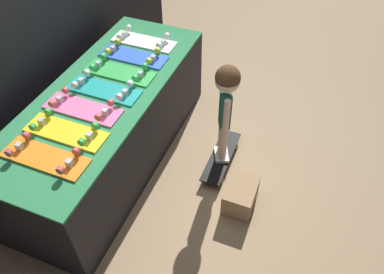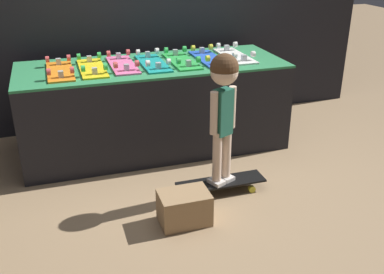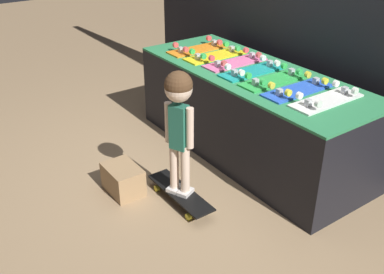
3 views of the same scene
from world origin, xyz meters
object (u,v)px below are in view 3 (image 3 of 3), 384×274
object	(u,v)px
skateboard_green_on_rack	(274,79)
skateboard_pink_on_rack	(235,62)
skateboard_white_on_rack	(327,99)
storage_box	(123,179)
skateboard_teal_on_rack	(252,70)
skateboard_on_floor	(180,193)
skateboard_orange_on_rack	(198,48)
skateboard_blue_on_rack	(298,89)
child	(179,111)
skateboard_yellow_on_rack	(215,55)

from	to	relation	value
skateboard_green_on_rack	skateboard_pink_on_rack	bearing A→B (deg)	176.88
skateboard_white_on_rack	storage_box	world-z (taller)	skateboard_white_on_rack
skateboard_teal_on_rack	skateboard_on_floor	bearing A→B (deg)	-73.35
skateboard_orange_on_rack	skateboard_blue_on_rack	distance (m)	1.28
skateboard_pink_on_rack	child	distance (m)	1.10
skateboard_pink_on_rack	skateboard_blue_on_rack	bearing A→B (deg)	-1.77
skateboard_white_on_rack	storage_box	xyz separation A→B (m)	(-0.87, -1.26, -0.68)
skateboard_blue_on_rack	skateboard_teal_on_rack	bearing A→B (deg)	-179.68
skateboard_yellow_on_rack	skateboard_on_floor	world-z (taller)	skateboard_yellow_on_rack
skateboard_white_on_rack	skateboard_yellow_on_rack	bearing A→B (deg)	-178.69
skateboard_yellow_on_rack	child	size ratio (longest dim) A/B	0.62
skateboard_pink_on_rack	storage_box	world-z (taller)	skateboard_pink_on_rack
skateboard_orange_on_rack	skateboard_white_on_rack	world-z (taller)	same
skateboard_teal_on_rack	skateboard_green_on_rack	world-z (taller)	same
skateboard_teal_on_rack	skateboard_green_on_rack	xyz separation A→B (m)	(0.26, -0.00, 0.00)
skateboard_green_on_rack	child	distance (m)	0.94
skateboard_pink_on_rack	skateboard_blue_on_rack	world-z (taller)	same
skateboard_white_on_rack	skateboard_blue_on_rack	bearing A→B (deg)	-174.36
skateboard_pink_on_rack	skateboard_on_floor	bearing A→B (deg)	-60.90
skateboard_white_on_rack	storage_box	size ratio (longest dim) A/B	1.80
skateboard_white_on_rack	skateboard_teal_on_rack	bearing A→B (deg)	-177.91
skateboard_pink_on_rack	skateboard_green_on_rack	world-z (taller)	same
skateboard_pink_on_rack	skateboard_orange_on_rack	bearing A→B (deg)	-175.44
skateboard_yellow_on_rack	skateboard_pink_on_rack	size ratio (longest dim) A/B	1.00
child	skateboard_green_on_rack	bearing A→B (deg)	67.57
skateboard_white_on_rack	child	bearing A→B (deg)	-116.84
skateboard_on_floor	skateboard_blue_on_rack	bearing A→B (deg)	76.13
skateboard_on_floor	storage_box	distance (m)	0.48
skateboard_teal_on_rack	storage_box	xyz separation A→B (m)	(-0.10, -1.23, -0.68)
skateboard_teal_on_rack	storage_box	distance (m)	1.41
skateboard_teal_on_rack	skateboard_yellow_on_rack	bearing A→B (deg)	-179.86
child	skateboard_yellow_on_rack	bearing A→B (deg)	106.36
skateboard_yellow_on_rack	skateboard_on_floor	xyz separation A→B (m)	(0.79, -0.94, -0.72)
skateboard_on_floor	skateboard_teal_on_rack	bearing A→B (deg)	106.65
skateboard_yellow_on_rack	skateboard_white_on_rack	world-z (taller)	same
skateboard_green_on_rack	skateboard_blue_on_rack	xyz separation A→B (m)	(0.26, 0.00, 0.00)
skateboard_pink_on_rack	storage_box	size ratio (longest dim) A/B	1.80
skateboard_pink_on_rack	skateboard_white_on_rack	size ratio (longest dim) A/B	1.00
skateboard_pink_on_rack	skateboard_teal_on_rack	distance (m)	0.26
skateboard_yellow_on_rack	storage_box	bearing A→B (deg)	-71.31
skateboard_pink_on_rack	child	xyz separation A→B (m)	(0.54, -0.96, -0.02)
skateboard_orange_on_rack	skateboard_green_on_rack	xyz separation A→B (m)	(1.03, 0.01, 0.00)
skateboard_blue_on_rack	skateboard_white_on_rack	distance (m)	0.26
skateboard_yellow_on_rack	skateboard_teal_on_rack	xyz separation A→B (m)	(0.51, 0.00, 0.00)
skateboard_on_floor	skateboard_yellow_on_rack	bearing A→B (deg)	130.26
skateboard_orange_on_rack	skateboard_green_on_rack	bearing A→B (deg)	0.72
child	skateboard_blue_on_rack	bearing A→B (deg)	52.22
skateboard_yellow_on_rack	skateboard_blue_on_rack	size ratio (longest dim) A/B	1.00
skateboard_white_on_rack	storage_box	distance (m)	1.67
skateboard_yellow_on_rack	skateboard_green_on_rack	size ratio (longest dim) A/B	1.00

